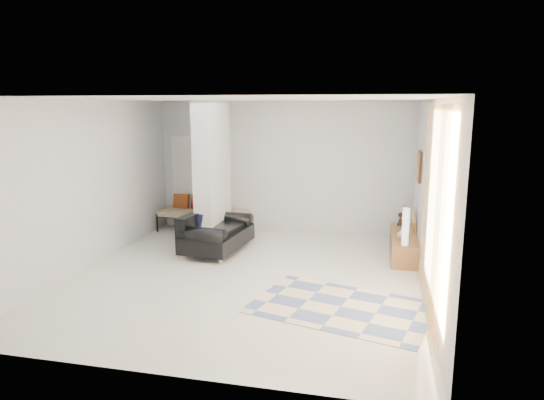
# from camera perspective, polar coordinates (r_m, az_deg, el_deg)

# --- Properties ---
(floor) EXTENTS (6.00, 6.00, 0.00)m
(floor) POSITION_cam_1_polar(r_m,az_deg,el_deg) (7.93, -3.10, -8.93)
(floor) COLOR white
(floor) RESTS_ON ground
(ceiling) EXTENTS (6.00, 6.00, 0.00)m
(ceiling) POSITION_cam_1_polar(r_m,az_deg,el_deg) (7.45, -3.33, 11.75)
(ceiling) COLOR white
(ceiling) RESTS_ON wall_back
(wall_back) EXTENTS (6.00, 0.00, 6.00)m
(wall_back) POSITION_cam_1_polar(r_m,az_deg,el_deg) (10.45, 1.30, 3.88)
(wall_back) COLOR silver
(wall_back) RESTS_ON ground
(wall_front) EXTENTS (6.00, 0.00, 6.00)m
(wall_front) POSITION_cam_1_polar(r_m,az_deg,el_deg) (4.82, -13.04, -5.01)
(wall_front) COLOR silver
(wall_front) RESTS_ON ground
(wall_left) EXTENTS (0.00, 6.00, 6.00)m
(wall_left) POSITION_cam_1_polar(r_m,az_deg,el_deg) (8.72, -20.88, 1.71)
(wall_left) COLOR silver
(wall_left) RESTS_ON ground
(wall_right) EXTENTS (0.00, 6.00, 6.00)m
(wall_right) POSITION_cam_1_polar(r_m,az_deg,el_deg) (7.31, 18.00, 0.21)
(wall_right) COLOR silver
(wall_right) RESTS_ON ground
(partition_column) EXTENTS (0.35, 1.20, 2.80)m
(partition_column) POSITION_cam_1_polar(r_m,az_deg,el_deg) (9.40, -7.00, 2.99)
(partition_column) COLOR silver
(partition_column) RESTS_ON floor
(hallway_door) EXTENTS (0.85, 0.06, 2.04)m
(hallway_door) POSITION_cam_1_polar(r_m,az_deg,el_deg) (11.07, -9.47, 2.16)
(hallway_door) COLOR silver
(hallway_door) RESTS_ON floor
(curtain) EXTENTS (0.00, 2.55, 2.55)m
(curtain) POSITION_cam_1_polar(r_m,az_deg,el_deg) (6.17, 18.21, -1.27)
(curtain) COLOR #FCA642
(curtain) RESTS_ON wall_right
(wall_art) EXTENTS (0.04, 0.45, 0.55)m
(wall_art) POSITION_cam_1_polar(r_m,az_deg,el_deg) (8.95, 16.96, 3.80)
(wall_art) COLOR #3E2311
(wall_art) RESTS_ON wall_right
(media_console) EXTENTS (0.45, 1.72, 0.80)m
(media_console) POSITION_cam_1_polar(r_m,az_deg,el_deg) (9.22, 15.21, -5.08)
(media_console) COLOR brown
(media_console) RESTS_ON floor
(loveseat) EXTENTS (1.07, 1.65, 0.76)m
(loveseat) POSITION_cam_1_polar(r_m,az_deg,el_deg) (9.20, -6.81, -3.83)
(loveseat) COLOR silver
(loveseat) RESTS_ON floor
(daybed) EXTENTS (1.92, 0.91, 0.77)m
(daybed) POSITION_cam_1_polar(r_m,az_deg,el_deg) (10.73, -8.17, -1.38)
(daybed) COLOR black
(daybed) RESTS_ON floor
(area_rug) EXTENTS (2.66, 2.10, 0.01)m
(area_rug) POSITION_cam_1_polar(r_m,az_deg,el_deg) (6.83, 8.09, -12.35)
(area_rug) COLOR beige
(area_rug) RESTS_ON floor
(cylinder_lamp) EXTENTS (0.12, 0.12, 0.64)m
(cylinder_lamp) POSITION_cam_1_polar(r_m,az_deg,el_deg) (8.39, 15.44, -3.07)
(cylinder_lamp) COLOR white
(cylinder_lamp) RESTS_ON media_console
(bronze_figurine) EXTENTS (0.14, 0.14, 0.26)m
(bronze_figurine) POSITION_cam_1_polar(r_m,az_deg,el_deg) (9.78, 14.86, -2.18)
(bronze_figurine) COLOR black
(bronze_figurine) RESTS_ON media_console
(vase) EXTENTS (0.19, 0.19, 0.18)m
(vase) POSITION_cam_1_polar(r_m,az_deg,el_deg) (8.88, 15.05, -3.80)
(vase) COLOR white
(vase) RESTS_ON media_console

